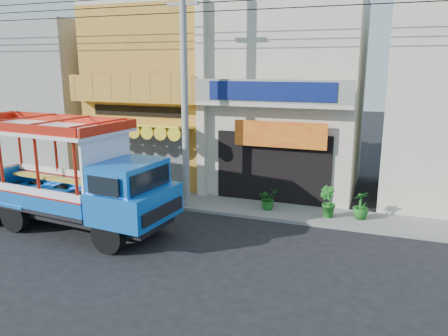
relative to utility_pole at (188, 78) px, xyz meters
name	(u,v)px	position (x,y,z in m)	size (l,w,h in m)	color
ground	(171,243)	(0.85, -3.30, -5.03)	(90.00, 90.00, 0.00)	black
sidewalk	(217,204)	(0.85, 0.70, -4.97)	(30.00, 2.00, 0.12)	slate
shophouse_left	(170,94)	(-3.15, 4.66, -0.92)	(6.00, 7.50, 8.24)	#A77825
shophouse_right	(291,97)	(2.85, 4.66, -0.93)	(6.00, 6.75, 8.24)	#C0B79E
party_pilaster	(201,103)	(-0.15, 1.55, -1.03)	(0.35, 0.30, 8.00)	#C0B79E
filler_building_left	(56,97)	(-10.15, 4.70, -1.23)	(6.00, 6.00, 7.60)	gray
utility_pole	(188,78)	(0.00, 0.00, 0.00)	(28.00, 0.26, 9.00)	gray
songthaew_truck	(77,179)	(-2.57, -3.34, -3.23)	(8.23, 3.36, 3.74)	black
green_sign	(92,181)	(-4.87, 0.39, -4.45)	(0.69, 0.55, 1.10)	black
potted_plant_a	(268,198)	(2.94, 0.69, -4.49)	(0.76, 0.66, 0.84)	#1B5E1A
potted_plant_b	(328,202)	(5.17, 0.60, -4.36)	(0.61, 0.49, 1.11)	#1B5E1A
potted_plant_c	(361,205)	(6.32, 0.79, -4.41)	(0.56, 0.56, 1.00)	#1B5E1A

